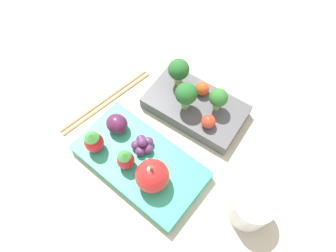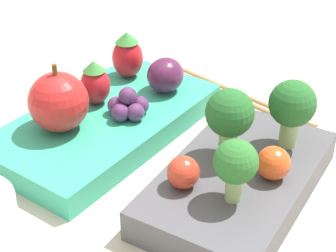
# 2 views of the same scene
# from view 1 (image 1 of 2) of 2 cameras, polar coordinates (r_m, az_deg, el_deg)

# --- Properties ---
(ground_plane) EXTENTS (4.00, 4.00, 0.00)m
(ground_plane) POSITION_cam_1_polar(r_m,az_deg,el_deg) (0.56, 0.93, -2.03)
(ground_plane) COLOR #BCB29E
(bento_box_savoury) EXTENTS (0.19, 0.12, 0.03)m
(bento_box_savoury) POSITION_cam_1_polar(r_m,az_deg,el_deg) (0.58, 4.82, 3.90)
(bento_box_savoury) COLOR #4C4C51
(bento_box_savoury) RESTS_ON ground_plane
(bento_box_fruit) EXTENTS (0.23, 0.13, 0.02)m
(bento_box_fruit) POSITION_cam_1_polar(r_m,az_deg,el_deg) (0.53, -5.31, -6.87)
(bento_box_fruit) COLOR #33A87F
(bento_box_fruit) RESTS_ON ground_plane
(broccoli_floret_0) EXTENTS (0.03, 0.03, 0.05)m
(broccoli_floret_0) POSITION_cam_1_polar(r_m,az_deg,el_deg) (0.54, 9.56, 5.25)
(broccoli_floret_0) COLOR #93B770
(broccoli_floret_0) RESTS_ON bento_box_savoury
(broccoli_floret_1) EXTENTS (0.04, 0.04, 0.06)m
(broccoli_floret_1) POSITION_cam_1_polar(r_m,az_deg,el_deg) (0.56, 2.05, 10.58)
(broccoli_floret_1) COLOR #93B770
(broccoli_floret_1) RESTS_ON bento_box_savoury
(broccoli_floret_2) EXTENTS (0.04, 0.04, 0.06)m
(broccoli_floret_2) POSITION_cam_1_polar(r_m,az_deg,el_deg) (0.53, 3.48, 6.04)
(broccoli_floret_2) COLOR #93B770
(broccoli_floret_2) RESTS_ON bento_box_savoury
(cherry_tomato_0) EXTENTS (0.03, 0.03, 0.03)m
(cherry_tomato_0) POSITION_cam_1_polar(r_m,az_deg,el_deg) (0.53, 7.68, 0.87)
(cherry_tomato_0) COLOR red
(cherry_tomato_0) RESTS_ON bento_box_savoury
(cherry_tomato_1) EXTENTS (0.03, 0.03, 0.03)m
(cherry_tomato_1) POSITION_cam_1_polar(r_m,az_deg,el_deg) (0.57, 6.52, 7.15)
(cherry_tomato_1) COLOR #DB4C1E
(cherry_tomato_1) RESTS_ON bento_box_savoury
(apple) EXTENTS (0.05, 0.05, 0.06)m
(apple) POSITION_cam_1_polar(r_m,az_deg,el_deg) (0.47, -3.03, -9.45)
(apple) COLOR red
(apple) RESTS_ON bento_box_fruit
(strawberry_0) EXTENTS (0.03, 0.03, 0.04)m
(strawberry_0) POSITION_cam_1_polar(r_m,az_deg,el_deg) (0.49, -8.11, -6.35)
(strawberry_0) COLOR red
(strawberry_0) RESTS_ON bento_box_fruit
(strawberry_1) EXTENTS (0.03, 0.03, 0.05)m
(strawberry_1) POSITION_cam_1_polar(r_m,az_deg,el_deg) (0.51, -13.98, -2.92)
(strawberry_1) COLOR red
(strawberry_1) RESTS_ON bento_box_fruit
(plum) EXTENTS (0.04, 0.04, 0.04)m
(plum) POSITION_cam_1_polar(r_m,az_deg,el_deg) (0.53, -9.72, 0.42)
(plum) COLOR #511E42
(plum) RESTS_ON bento_box_fruit
(grape_cluster) EXTENTS (0.04, 0.04, 0.03)m
(grape_cluster) POSITION_cam_1_polar(r_m,az_deg,el_deg) (0.51, -4.84, -3.59)
(grape_cluster) COLOR #562D5B
(grape_cluster) RESTS_ON bento_box_fruit
(drinking_cup) EXTENTS (0.07, 0.07, 0.07)m
(drinking_cup) POSITION_cam_1_polar(r_m,az_deg,el_deg) (0.49, 15.45, -14.56)
(drinking_cup) COLOR silver
(drinking_cup) RESTS_ON ground_plane
(chopsticks_pair) EXTENTS (0.05, 0.21, 0.01)m
(chopsticks_pair) POSITION_cam_1_polar(r_m,az_deg,el_deg) (0.60, -11.63, 4.71)
(chopsticks_pair) COLOR #A37547
(chopsticks_pair) RESTS_ON ground_plane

